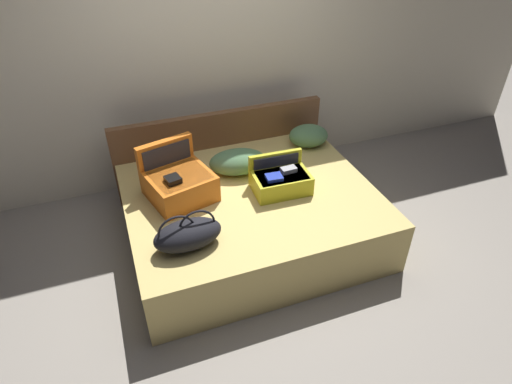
{
  "coord_description": "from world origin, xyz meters",
  "views": [
    {
      "loc": [
        -1.0,
        -2.43,
        2.65
      ],
      "look_at": [
        0.0,
        0.27,
        0.59
      ],
      "focal_mm": 30.66,
      "sensor_mm": 36.0,
      "label": 1
    }
  ],
  "objects_px": {
    "hard_case_large": "(179,182)",
    "hard_case_medium": "(281,180)",
    "duffel_bag": "(188,234)",
    "pillow_center_head": "(308,136)",
    "pillow_near_headboard": "(238,162)",
    "bed": "(251,216)"
  },
  "relations": [
    {
      "from": "duffel_bag",
      "to": "pillow_near_headboard",
      "type": "bearing_deg",
      "value": 51.48
    },
    {
      "from": "hard_case_medium",
      "to": "duffel_bag",
      "type": "relative_size",
      "value": 0.94
    },
    {
      "from": "hard_case_large",
      "to": "pillow_center_head",
      "type": "height_order",
      "value": "hard_case_large"
    },
    {
      "from": "hard_case_medium",
      "to": "duffel_bag",
      "type": "xyz_separation_m",
      "value": [
        -0.9,
        -0.42,
        0.01
      ]
    },
    {
      "from": "duffel_bag",
      "to": "pillow_center_head",
      "type": "relative_size",
      "value": 1.33
    },
    {
      "from": "hard_case_large",
      "to": "hard_case_medium",
      "type": "relative_size",
      "value": 1.25
    },
    {
      "from": "bed",
      "to": "pillow_near_headboard",
      "type": "height_order",
      "value": "pillow_near_headboard"
    },
    {
      "from": "duffel_bag",
      "to": "pillow_center_head",
      "type": "bearing_deg",
      "value": 35.52
    },
    {
      "from": "duffel_bag",
      "to": "pillow_center_head",
      "type": "height_order",
      "value": "duffel_bag"
    },
    {
      "from": "bed",
      "to": "pillow_center_head",
      "type": "distance_m",
      "value": 1.06
    },
    {
      "from": "pillow_near_headboard",
      "to": "pillow_center_head",
      "type": "relative_size",
      "value": 1.34
    },
    {
      "from": "hard_case_medium",
      "to": "pillow_center_head",
      "type": "height_order",
      "value": "hard_case_medium"
    },
    {
      "from": "hard_case_large",
      "to": "pillow_center_head",
      "type": "distance_m",
      "value": 1.45
    },
    {
      "from": "hard_case_large",
      "to": "duffel_bag",
      "type": "height_order",
      "value": "hard_case_large"
    },
    {
      "from": "hard_case_large",
      "to": "hard_case_medium",
      "type": "xyz_separation_m",
      "value": [
        0.82,
        -0.21,
        -0.04
      ]
    },
    {
      "from": "bed",
      "to": "duffel_bag",
      "type": "bearing_deg",
      "value": -144.57
    },
    {
      "from": "pillow_near_headboard",
      "to": "pillow_center_head",
      "type": "distance_m",
      "value": 0.84
    },
    {
      "from": "bed",
      "to": "pillow_near_headboard",
      "type": "xyz_separation_m",
      "value": [
        0.01,
        0.36,
        0.35
      ]
    },
    {
      "from": "bed",
      "to": "pillow_center_head",
      "type": "bearing_deg",
      "value": 35.6
    },
    {
      "from": "hard_case_large",
      "to": "duffel_bag",
      "type": "bearing_deg",
      "value": -111.42
    },
    {
      "from": "bed",
      "to": "hard_case_large",
      "type": "xyz_separation_m",
      "value": [
        -0.57,
        0.17,
        0.39
      ]
    },
    {
      "from": "hard_case_medium",
      "to": "duffel_bag",
      "type": "height_order",
      "value": "duffel_bag"
    }
  ]
}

